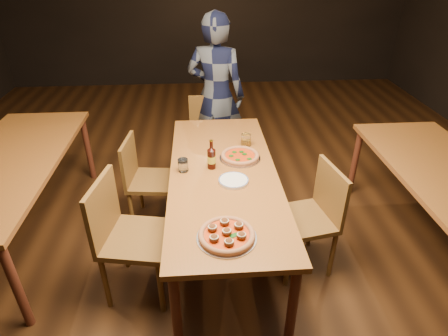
{
  "coord_description": "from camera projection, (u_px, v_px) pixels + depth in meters",
  "views": [
    {
      "loc": [
        -0.17,
        -2.38,
        2.2
      ],
      "look_at": [
        0.0,
        -0.05,
        0.82
      ],
      "focal_mm": 30.0,
      "sensor_mm": 36.0,
      "label": 1
    }
  ],
  "objects": [
    {
      "name": "beer_bottle",
      "position": [
        212.0,
        158.0,
        2.81
      ],
      "size": [
        0.06,
        0.06,
        0.23
      ],
      "rotation": [
        0.0,
        0.0,
        -0.22
      ],
      "color": "black",
      "rests_on": "table_main"
    },
    {
      "name": "table_left",
      "position": [
        9.0,
        169.0,
        2.98
      ],
      "size": [
        0.8,
        2.0,
        0.75
      ],
      "color": "brown",
      "rests_on": "ground"
    },
    {
      "name": "chair_main_e",
      "position": [
        303.0,
        219.0,
        2.8
      ],
      "size": [
        0.49,
        0.49,
        0.9
      ],
      "primitive_type": null,
      "rotation": [
        0.0,
        0.0,
        -1.38
      ],
      "color": "brown",
      "rests_on": "ground"
    },
    {
      "name": "pizza_margherita",
      "position": [
        240.0,
        156.0,
        2.97
      ],
      "size": [
        0.33,
        0.33,
        0.04
      ],
      "rotation": [
        0.0,
        0.0,
        0.2
      ],
      "color": "#B7B7BF",
      "rests_on": "table_main"
    },
    {
      "name": "chair_main_sw",
      "position": [
        152.0,
        180.0,
        3.31
      ],
      "size": [
        0.44,
        0.44,
        0.85
      ],
      "primitive_type": null,
      "rotation": [
        0.0,
        0.0,
        1.46
      ],
      "color": "brown",
      "rests_on": "ground"
    },
    {
      "name": "water_glass",
      "position": [
        183.0,
        165.0,
        2.79
      ],
      "size": [
        0.08,
        0.08,
        0.1
      ],
      "primitive_type": "cylinder",
      "color": "white",
      "rests_on": "table_main"
    },
    {
      "name": "pizza_meatball",
      "position": [
        227.0,
        235.0,
        2.16
      ],
      "size": [
        0.35,
        0.35,
        0.06
      ],
      "rotation": [
        0.0,
        0.0,
        0.33
      ],
      "color": "#B7B7BF",
      "rests_on": "table_main"
    },
    {
      "name": "amber_glass",
      "position": [
        246.0,
        140.0,
        3.16
      ],
      "size": [
        0.08,
        0.08,
        0.1
      ],
      "primitive_type": "cylinder",
      "color": "#AE6D13",
      "rests_on": "table_main"
    },
    {
      "name": "ground",
      "position": [
        224.0,
        248.0,
        3.18
      ],
      "size": [
        9.0,
        9.0,
        0.0
      ],
      "primitive_type": "plane",
      "color": "black"
    },
    {
      "name": "chair_main_nw",
      "position": [
        137.0,
        237.0,
        2.57
      ],
      "size": [
        0.52,
        0.52,
        0.96
      ],
      "primitive_type": null,
      "rotation": [
        0.0,
        0.0,
        1.39
      ],
      "color": "brown",
      "rests_on": "ground"
    },
    {
      "name": "room_shell",
      "position": [
        223.0,
        15.0,
        2.23
      ],
      "size": [
        9.0,
        9.0,
        9.0
      ],
      "color": "black",
      "rests_on": "ground"
    },
    {
      "name": "plate_stack",
      "position": [
        234.0,
        181.0,
        2.68
      ],
      "size": [
        0.22,
        0.22,
        0.02
      ],
      "primitive_type": "cylinder",
      "color": "white",
      "rests_on": "table_main"
    },
    {
      "name": "diner",
      "position": [
        216.0,
        95.0,
        3.97
      ],
      "size": [
        0.72,
        0.58,
        1.7
      ],
      "primitive_type": "imported",
      "rotation": [
        0.0,
        0.0,
        2.82
      ],
      "color": "black",
      "rests_on": "ground"
    },
    {
      "name": "chair_end",
      "position": [
        209.0,
        138.0,
        3.98
      ],
      "size": [
        0.42,
        0.42,
        0.9
      ],
      "primitive_type": null,
      "rotation": [
        0.0,
        0.0,
        -0.01
      ],
      "color": "brown",
      "rests_on": "ground"
    },
    {
      "name": "table_main",
      "position": [
        224.0,
        181.0,
        2.83
      ],
      "size": [
        0.8,
        2.0,
        0.75
      ],
      "color": "brown",
      "rests_on": "ground"
    }
  ]
}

